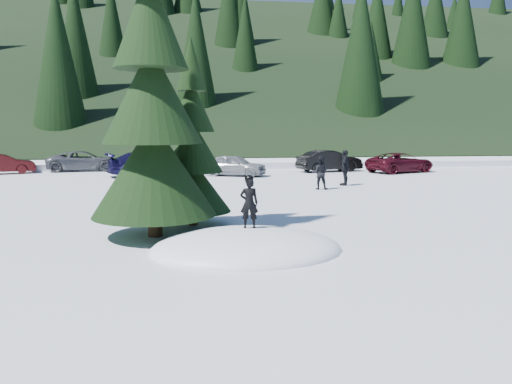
{
  "coord_description": "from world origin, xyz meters",
  "views": [
    {
      "loc": [
        -1.27,
        -11.23,
        2.84
      ],
      "look_at": [
        0.48,
        1.97,
        1.1
      ],
      "focal_mm": 35.0,
      "sensor_mm": 36.0,
      "label": 1
    }
  ],
  "objects": [
    {
      "name": "car_5",
      "position": [
        7.56,
        19.69,
        0.69
      ],
      "size": [
        4.4,
        2.44,
        1.37
      ],
      "primitive_type": "imported",
      "rotation": [
        0.0,
        0.0,
        1.82
      ],
      "color": "black",
      "rests_on": "ground"
    },
    {
      "name": "spruce_short",
      "position": [
        -1.2,
        3.2,
        2.1
      ],
      "size": [
        2.2,
        2.2,
        5.37
      ],
      "color": "black",
      "rests_on": "ground"
    },
    {
      "name": "snow_mound",
      "position": [
        0.0,
        0.0,
        0.0
      ],
      "size": [
        4.48,
        3.52,
        0.96
      ],
      "primitive_type": "ellipsoid",
      "color": "white",
      "rests_on": "ground"
    },
    {
      "name": "ground",
      "position": [
        0.0,
        0.0,
        0.0
      ],
      "size": [
        200.0,
        200.0,
        0.0
      ],
      "primitive_type": "plane",
      "color": "white",
      "rests_on": "ground"
    },
    {
      "name": "forest_hillside",
      "position": [
        0.0,
        54.0,
        12.5
      ],
      "size": [
        200.0,
        60.0,
        25.0
      ],
      "primitive_type": null,
      "color": "black",
      "rests_on": "ground"
    },
    {
      "name": "child_skier",
      "position": [
        0.09,
        0.24,
        1.07
      ],
      "size": [
        0.45,
        0.31,
        1.18
      ],
      "primitive_type": "imported",
      "rotation": [
        0.0,
        0.0,
        3.08
      ],
      "color": "black",
      "rests_on": "snow_mound"
    },
    {
      "name": "car_2",
      "position": [
        -8.08,
        22.31,
        0.65
      ],
      "size": [
        4.89,
        2.72,
        1.29
      ],
      "primitive_type": "imported",
      "rotation": [
        0.0,
        0.0,
        1.7
      ],
      "color": "#4D5055",
      "rests_on": "ground"
    },
    {
      "name": "car_1",
      "position": [
        -12.62,
        20.71,
        0.62
      ],
      "size": [
        4.0,
        2.59,
        1.24
      ],
      "primitive_type": "imported",
      "rotation": [
        0.0,
        0.0,
        1.94
      ],
      "color": "#380A0B",
      "rests_on": "ground"
    },
    {
      "name": "spruce_tall",
      "position": [
        -2.2,
        1.8,
        3.32
      ],
      "size": [
        3.2,
        3.2,
        8.6
      ],
      "color": "black",
      "rests_on": "ground"
    },
    {
      "name": "car_3",
      "position": [
        -3.58,
        18.25,
        0.71
      ],
      "size": [
        5.23,
        3.27,
        1.41
      ],
      "primitive_type": "imported",
      "rotation": [
        0.0,
        0.0,
        1.86
      ],
      "color": "black",
      "rests_on": "ground"
    },
    {
      "name": "adult_1",
      "position": [
        6.22,
        12.21,
        0.87
      ],
      "size": [
        0.92,
        1.09,
        1.74
      ],
      "primitive_type": "imported",
      "rotation": [
        0.0,
        0.0,
        4.13
      ],
      "color": "black",
      "rests_on": "ground"
    },
    {
      "name": "adult_0",
      "position": [
        4.62,
        10.86,
        0.76
      ],
      "size": [
        0.89,
        0.8,
        1.52
      ],
      "primitive_type": "imported",
      "rotation": [
        0.0,
        0.0,
        2.79
      ],
      "color": "black",
      "rests_on": "ground"
    },
    {
      "name": "car_4",
      "position": [
        1.29,
        17.64,
        0.63
      ],
      "size": [
        4.0,
        2.91,
        1.27
      ],
      "primitive_type": "imported",
      "rotation": [
        0.0,
        0.0,
        1.14
      ],
      "color": "gray",
      "rests_on": "ground"
    },
    {
      "name": "car_6",
      "position": [
        11.84,
        18.57,
        0.62
      ],
      "size": [
        4.89,
        3.53,
        1.24
      ],
      "primitive_type": "imported",
      "rotation": [
        0.0,
        0.0,
        1.94
      ],
      "color": "#3E0B15",
      "rests_on": "ground"
    }
  ]
}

